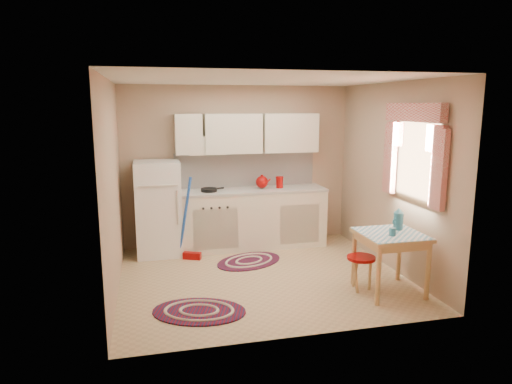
# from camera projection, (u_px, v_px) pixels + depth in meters

# --- Properties ---
(room_shell) EXTENTS (3.64, 3.60, 2.52)m
(room_shell) POSITION_uv_depth(u_px,v_px,m) (270.00, 152.00, 5.91)
(room_shell) COLOR tan
(room_shell) RESTS_ON ground
(fridge) EXTENTS (0.65, 0.60, 1.40)m
(fridge) POSITION_uv_depth(u_px,v_px,m) (158.00, 208.00, 6.72)
(fridge) COLOR white
(fridge) RESTS_ON ground
(broom) EXTENTS (0.30, 0.22, 1.20)m
(broom) POSITION_uv_depth(u_px,v_px,m) (191.00, 219.00, 6.50)
(broom) COLOR blue
(broom) RESTS_ON ground
(base_cabinets) EXTENTS (2.25, 0.60, 0.88)m
(base_cabinets) POSITION_uv_depth(u_px,v_px,m) (253.00, 219.00, 7.14)
(base_cabinets) COLOR white
(base_cabinets) RESTS_ON ground
(countertop) EXTENTS (2.27, 0.62, 0.04)m
(countertop) POSITION_uv_depth(u_px,v_px,m) (253.00, 190.00, 7.06)
(countertop) COLOR #BAB8B0
(countertop) RESTS_ON base_cabinets
(frying_pan) EXTENTS (0.32, 0.32, 0.05)m
(frying_pan) POSITION_uv_depth(u_px,v_px,m) (209.00, 190.00, 6.84)
(frying_pan) COLOR black
(frying_pan) RESTS_ON countertop
(red_kettle) EXTENTS (0.26, 0.25, 0.21)m
(red_kettle) POSITION_uv_depth(u_px,v_px,m) (262.00, 182.00, 7.07)
(red_kettle) COLOR #930605
(red_kettle) RESTS_ON countertop
(red_canister) EXTENTS (0.13, 0.13, 0.16)m
(red_canister) POSITION_uv_depth(u_px,v_px,m) (280.00, 183.00, 7.14)
(red_canister) COLOR #930605
(red_canister) RESTS_ON countertop
(table) EXTENTS (0.72, 0.72, 0.72)m
(table) POSITION_uv_depth(u_px,v_px,m) (389.00, 263.00, 5.40)
(table) COLOR tan
(table) RESTS_ON ground
(stool) EXTENTS (0.37, 0.37, 0.42)m
(stool) POSITION_uv_depth(u_px,v_px,m) (361.00, 273.00, 5.49)
(stool) COLOR #930605
(stool) RESTS_ON ground
(coffee_pot) EXTENTS (0.18, 0.17, 0.28)m
(coffee_pot) POSITION_uv_depth(u_px,v_px,m) (398.00, 219.00, 5.46)
(coffee_pot) COLOR teal
(coffee_pot) RESTS_ON table
(mug) EXTENTS (0.08, 0.08, 0.10)m
(mug) POSITION_uv_depth(u_px,v_px,m) (392.00, 232.00, 5.22)
(mug) COLOR teal
(mug) RESTS_ON table
(rug_center) EXTENTS (1.19, 1.03, 0.02)m
(rug_center) POSITION_uv_depth(u_px,v_px,m) (249.00, 261.00, 6.50)
(rug_center) COLOR maroon
(rug_center) RESTS_ON ground
(rug_left) EXTENTS (1.18, 0.95, 0.02)m
(rug_left) POSITION_uv_depth(u_px,v_px,m) (199.00, 311.00, 4.93)
(rug_left) COLOR maroon
(rug_left) RESTS_ON ground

